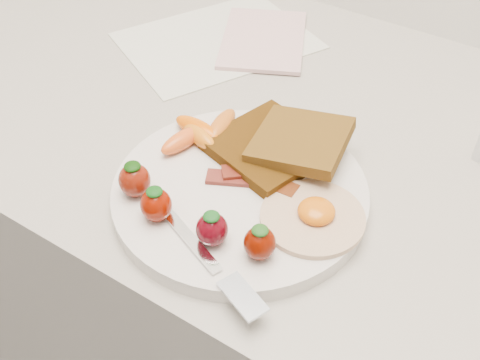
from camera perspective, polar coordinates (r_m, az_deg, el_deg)
The scene contains 11 objects.
counter at distance 1.07m, azimuth 5.66°, elevation -14.86°, with size 2.00×0.60×0.90m, color gray.
plate at distance 0.64m, azimuth 0.00°, elevation -1.25°, with size 0.27×0.27×0.02m, color silver.
toast_lower at distance 0.67m, azimuth 2.81°, elevation 3.19°, with size 0.11×0.11×0.01m, color black.
toast_upper at distance 0.66m, azimuth 5.75°, elevation 3.73°, with size 0.10×0.10×0.01m, color #37240B.
fried_egg at distance 0.60m, azimuth 7.00°, elevation -3.37°, with size 0.11×0.11×0.02m.
bacon_strips at distance 0.64m, azimuth 1.46°, elevation 0.39°, with size 0.10×0.08×0.01m.
baby_carrots at distance 0.68m, azimuth -3.74°, elevation 4.56°, with size 0.07×0.11×0.02m.
strawberries at distance 0.58m, azimuth -5.29°, elevation -2.90°, with size 0.18×0.05×0.04m.
fork at distance 0.56m, azimuth -2.96°, elevation -7.52°, with size 0.17×0.08×0.00m.
paper_sheet at distance 0.90m, azimuth -2.19°, elevation 13.05°, with size 0.20×0.26×0.00m, color beige.
notepad at distance 0.90m, azimuth 2.22°, elevation 13.19°, with size 0.12×0.17×0.01m, color #D1A2A3.
Camera 1 is at (0.22, 1.17, 1.36)m, focal length 45.00 mm.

